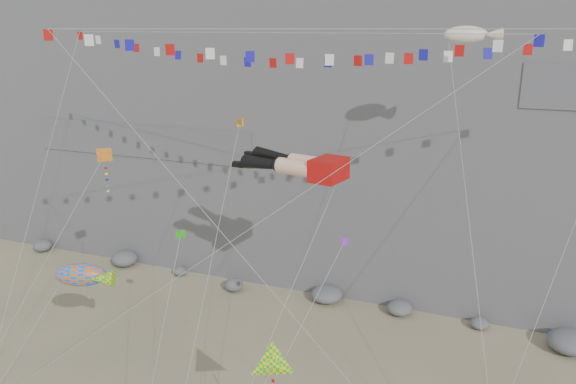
# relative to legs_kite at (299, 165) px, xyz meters

# --- Properties ---
(talus_boulders) EXTENTS (60.00, 3.00, 1.20)m
(talus_boulders) POSITION_rel_legs_kite_xyz_m (-0.97, 9.56, -13.24)
(talus_boulders) COLOR slate
(talus_boulders) RESTS_ON ground
(legs_kite) EXTENTS (7.60, 16.30, 19.75)m
(legs_kite) POSITION_rel_legs_kite_xyz_m (0.00, 0.00, 0.00)
(legs_kite) COLOR #B60D0B
(legs_kite) RESTS_ON ground
(flag_banner_upper) EXTENTS (29.36, 13.21, 27.62)m
(flag_banner_upper) POSITION_rel_legs_kite_xyz_m (-2.41, -0.13, 7.59)
(flag_banner_upper) COLOR #B60D0B
(flag_banner_upper) RESTS_ON ground
(flag_banner_lower) EXTENTS (27.55, 11.12, 24.11)m
(flag_banner_lower) POSITION_rel_legs_kite_xyz_m (3.68, -2.85, 7.81)
(flag_banner_lower) COLOR #B60D0B
(flag_banner_lower) RESTS_ON ground
(harlequin_kite) EXTENTS (6.06, 9.71, 17.41)m
(harlequin_kite) POSITION_rel_legs_kite_xyz_m (-11.37, -3.55, 0.38)
(harlequin_kite) COLOR red
(harlequin_kite) RESTS_ON ground
(fish_windsock) EXTENTS (6.58, 6.04, 10.06)m
(fish_windsock) POSITION_rel_legs_kite_xyz_m (-11.06, -6.88, -6.03)
(fish_windsock) COLOR #EA5B0B
(fish_windsock) RESTS_ON ground
(delta_kite) EXTENTS (2.70, 6.02, 8.46)m
(delta_kite) POSITION_rel_legs_kite_xyz_m (2.04, -9.12, -7.58)
(delta_kite) COLOR yellow
(delta_kite) RESTS_ON ground
(blimp_windsock) EXTENTS (6.58, 15.41, 26.11)m
(blimp_windsock) POSITION_rel_legs_kite_xyz_m (8.66, 3.94, 7.44)
(blimp_windsock) COLOR beige
(blimp_windsock) RESTS_ON ground
(small_kite_a) EXTENTS (3.18, 15.41, 21.92)m
(small_kite_a) POSITION_rel_legs_kite_xyz_m (-4.18, 0.48, 1.82)
(small_kite_a) COLOR #FFA215
(small_kite_a) RESTS_ON ground
(small_kite_b) EXTENTS (4.07, 11.75, 15.66)m
(small_kite_b) POSITION_rel_legs_kite_xyz_m (3.59, -3.00, -3.67)
(small_kite_b) COLOR purple
(small_kite_b) RESTS_ON ground
(small_kite_c) EXTENTS (3.41, 11.07, 15.03)m
(small_kite_c) POSITION_rel_legs_kite_xyz_m (-5.13, -5.36, -3.44)
(small_kite_c) COLOR green
(small_kite_c) RESTS_ON ground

